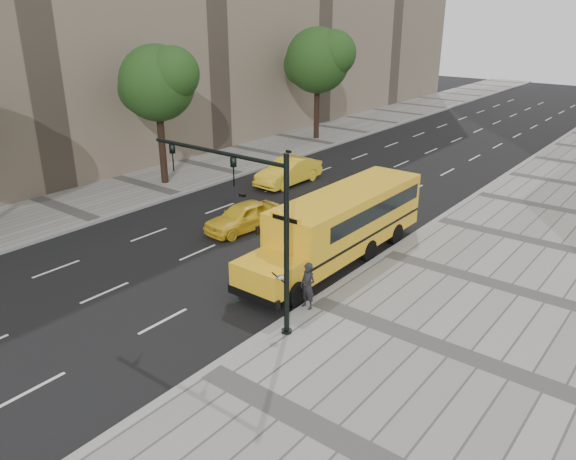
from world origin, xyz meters
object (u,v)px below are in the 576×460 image
Objects in this scene: tree_b at (158,83)px; taxi_near at (243,217)px; pedestrian at (308,286)px; traffic_signal at (253,215)px; taxi_far at (289,171)px; tree_c at (319,60)px; school_bus at (344,220)px.

tree_b reaches higher than taxi_near.
traffic_signal is at bearing -109.45° from pedestrian.
pedestrian reaches higher than taxi_near.
taxi_far is (6.04, 4.94, -5.52)m from tree_b.
pedestrian is (16.55, -23.94, -5.51)m from tree_c.
taxi_far is at bearing 124.13° from traffic_signal.
tree_b is at bearing 164.38° from pedestrian.
school_bus is 2.33× the size of taxi_far.
school_bus is at bearing 116.82° from pedestrian.
tree_c is at bearing 118.43° from taxi_far.
school_bus is at bearing -9.24° from tree_b.
school_bus is 1.81× the size of traffic_signal.
tree_c is at bearing 132.99° from pedestrian.
tree_b is 18.88m from pedestrian.
tree_c is at bearing 122.55° from taxi_near.
pedestrian is at bearing -48.39° from taxi_far.
taxi_far is at bearing -62.63° from tree_c.
tree_c is at bearing 128.10° from school_bus.
tree_c reaches higher than tree_b.
tree_c is 1.43× the size of traffic_signal.
school_bus is 7.18m from traffic_signal.
taxi_near is at bearing 156.47° from pedestrian.
tree_b is at bearing -139.67° from taxi_far.
school_bus is at bearing -38.63° from taxi_far.
school_bus reaches higher than taxi_near.
tree_b is 2.04× the size of taxi_near.
taxi_near is 8.73m from pedestrian.
tree_c reaches higher than traffic_signal.
pedestrian is at bearing -23.95° from tree_b.
tree_b is 9.56m from taxi_far.
taxi_far is at bearing 140.31° from school_bus.
tree_b is 11.09m from taxi_near.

